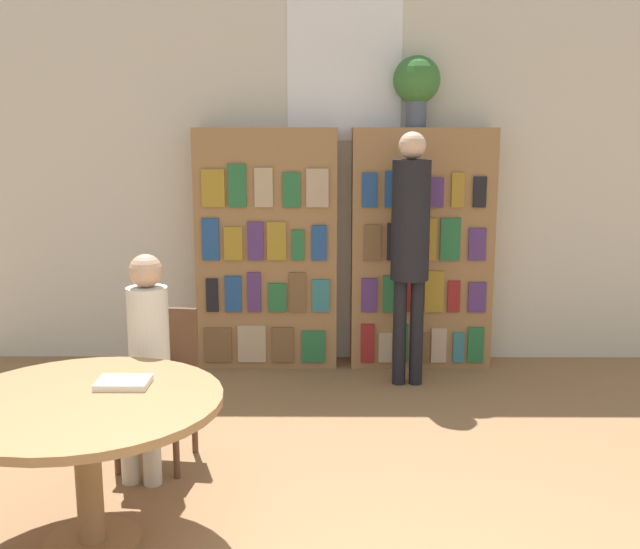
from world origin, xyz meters
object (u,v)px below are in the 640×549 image
bookshelf_right (421,249)px  bookshelf_left (267,249)px  reading_table (85,422)px  librarian_standing (410,233)px  seated_reader_left (146,355)px  chair_left_side (159,378)px  flower_vase (417,83)px

bookshelf_right → bookshelf_left: bearing=-180.0°
reading_table → librarian_standing: (1.70, 2.25, 0.54)m
seated_reader_left → librarian_standing: bearing=-129.7°
chair_left_side → librarian_standing: 2.15m
flower_vase → reading_table: bearing=-122.8°
bookshelf_left → reading_table: (-0.61, -2.75, -0.35)m
bookshelf_right → reading_table: bearing=-123.8°
reading_table → librarian_standing: librarian_standing is taller
reading_table → librarian_standing: 2.87m
bookshelf_left → chair_left_side: bearing=-105.2°
flower_vase → reading_table: 3.67m
bookshelf_right → seated_reader_left: bearing=-131.2°
bookshelf_left → seated_reader_left: (-0.51, -1.99, -0.27)m
bookshelf_left → chair_left_side: size_ratio=2.17×
bookshelf_left → flower_vase: size_ratio=3.51×
reading_table → librarian_standing: size_ratio=0.66×
bookshelf_right → chair_left_side: 2.54m
bookshelf_left → bookshelf_right: bearing=0.0°
flower_vase → reading_table: flower_vase is taller
chair_left_side → librarian_standing: size_ratio=0.47×
bookshelf_right → librarian_standing: 0.56m
librarian_standing → seated_reader_left: bearing=-137.0°
flower_vase → reading_table: (-1.78, -2.76, -1.63)m
flower_vase → librarian_standing: bearing=-99.0°
chair_left_side → seated_reader_left: bearing=90.0°
reading_table → bookshelf_right: bearing=56.2°
bookshelf_right → flower_vase: (-0.07, 0.00, 1.29)m
bookshelf_right → reading_table: size_ratio=1.54×
seated_reader_left → chair_left_side: bearing=-90.0°
chair_left_side → seated_reader_left: seated_reader_left is taller
librarian_standing → flower_vase: bearing=81.0°
librarian_standing → bookshelf_left: bearing=155.2°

